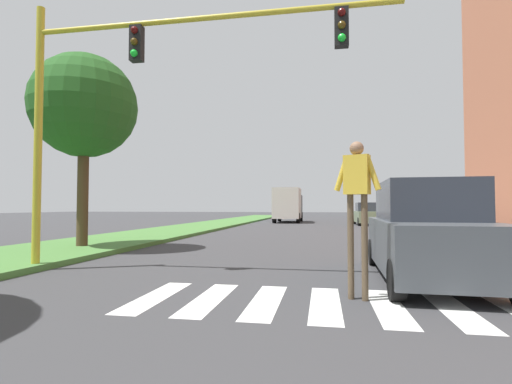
# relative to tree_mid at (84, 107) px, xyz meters

# --- Properties ---
(ground_plane) EXTENTS (140.00, 140.00, 0.00)m
(ground_plane) POSITION_rel_tree_mid_xyz_m (7.98, 16.45, -4.84)
(ground_plane) COLOR #38383A
(crosswalk) EXTENTS (5.85, 2.20, 0.01)m
(crosswalk) POSITION_rel_tree_mid_xyz_m (7.98, -5.76, -4.84)
(crosswalk) COLOR silver
(crosswalk) RESTS_ON ground_plane
(median_strip) EXTENTS (4.23, 64.00, 0.15)m
(median_strip) POSITION_rel_tree_mid_xyz_m (-0.39, 14.45, -4.77)
(median_strip) COLOR #477A38
(median_strip) RESTS_ON ground_plane
(tree_mid) EXTENTS (3.49, 3.49, 6.47)m
(tree_mid) POSITION_rel_tree_mid_xyz_m (0.00, 0.00, 0.00)
(tree_mid) COLOR #4C3823
(tree_mid) RESTS_ON median_strip
(sidewalk_right) EXTENTS (3.00, 64.00, 0.15)m
(sidewalk_right) POSITION_rel_tree_mid_xyz_m (16.59, 14.45, -4.77)
(sidewalk_right) COLOR #9E9991
(sidewalk_right) RESTS_ON ground_plane
(traffic_light_gantry) EXTENTS (8.24, 0.30, 6.00)m
(traffic_light_gantry) POSITION_rel_tree_mid_xyz_m (3.80, -3.80, -0.51)
(traffic_light_gantry) COLOR gold
(traffic_light_gantry) RESTS_ON median_strip
(pedestrian_performer) EXTENTS (0.73, 0.36, 2.49)m
(pedestrian_performer) POSITION_rel_tree_mid_xyz_m (8.49, -5.41, -3.18)
(pedestrian_performer) COLOR brown
(pedestrian_performer) RESTS_ON ground_plane
(suv_crossing) EXTENTS (2.11, 4.66, 1.97)m
(suv_crossing) POSITION_rel_tree_mid_xyz_m (10.00, -3.50, -3.91)
(suv_crossing) COLOR #474C51
(suv_crossing) RESTS_ON ground_plane
(sedan_midblock) EXTENTS (1.94, 4.18, 1.77)m
(sedan_midblock) POSITION_rel_tree_mid_xyz_m (11.39, 19.66, -4.03)
(sedan_midblock) COLOR gray
(sedan_midblock) RESTS_ON ground_plane
(truck_box_delivery) EXTENTS (2.40, 6.20, 3.10)m
(truck_box_delivery) POSITION_rel_tree_mid_xyz_m (4.78, 23.74, -3.21)
(truck_box_delivery) COLOR black
(truck_box_delivery) RESTS_ON ground_plane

